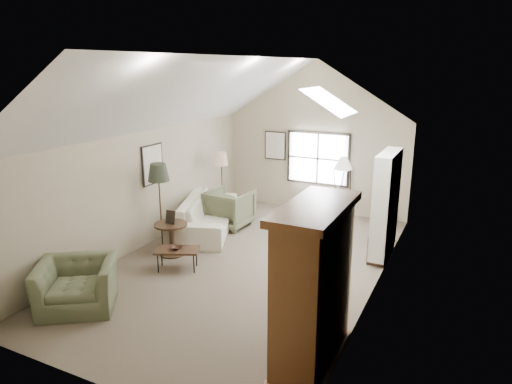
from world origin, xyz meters
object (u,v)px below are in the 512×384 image
at_px(armoire, 313,287).
at_px(sofa, 208,214).
at_px(side_chair, 385,205).
at_px(armchair_near, 77,285).
at_px(armchair_far, 229,208).
at_px(side_table, 172,239).
at_px(coffee_table, 177,259).

distance_m(armoire, sofa, 5.46).
bearing_deg(armoire, side_chair, 92.00).
distance_m(armchair_near, armchair_far, 4.53).
bearing_deg(side_table, side_chair, 47.71).
height_order(armoire, coffee_table, armoire).
distance_m(armchair_far, coffee_table, 2.66).
bearing_deg(side_table, sofa, 93.58).
bearing_deg(coffee_table, sofa, 106.32).
bearing_deg(armchair_far, coffee_table, 100.00).
distance_m(coffee_table, side_chair, 5.46).
height_order(coffee_table, side_chair, side_chair).
bearing_deg(armchair_near, armoire, -30.14).
height_order(armoire, side_table, armoire).
relative_size(armchair_near, side_chair, 1.29).
bearing_deg(sofa, armchair_near, 158.79).
xyz_separation_m(armchair_far, coffee_table, (0.31, -2.63, -0.25)).
bearing_deg(armoire, armchair_near, -175.59).
distance_m(sofa, side_table, 1.60).
height_order(sofa, side_chair, side_chair).
xyz_separation_m(armoire, armchair_near, (-3.91, -0.30, -0.71)).
xyz_separation_m(side_table, side_chair, (3.60, 3.96, 0.12)).
height_order(side_table, side_chair, side_chair).
bearing_deg(armchair_near, sofa, 55.55).
distance_m(armchair_near, coffee_table, 2.00).
bearing_deg(armchair_near, side_chair, 25.43).
bearing_deg(sofa, side_table, 162.25).
bearing_deg(side_chair, side_table, -148.66).
distance_m(armoire, coffee_table, 3.76).
relative_size(armchair_near, side_table, 1.75).
relative_size(coffee_table, side_table, 1.21).
bearing_deg(coffee_table, side_table, 134.17).
height_order(armoire, armchair_far, armoire).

